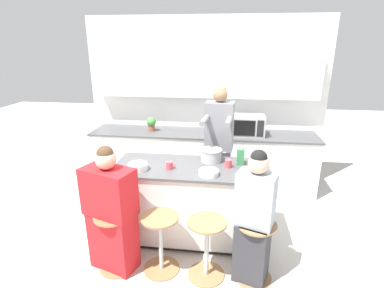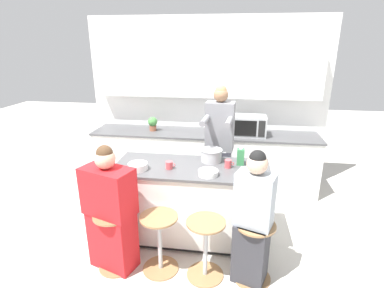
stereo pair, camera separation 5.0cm
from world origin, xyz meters
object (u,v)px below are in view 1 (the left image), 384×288
bar_stool_rightmost (255,248)px  bar_stool_center_right (207,246)px  bar_stool_leftmost (115,238)px  banana_bunch (253,166)px  person_wrapped_blanket (111,214)px  bar_stool_center_left (161,240)px  potted_plant (151,123)px  juice_carton (240,156)px  coffee_cup_near (169,165)px  person_seated_near (254,223)px  coffee_cup_far (228,164)px  microwave (247,125)px  cooking_pot (211,155)px  kitchen_island (191,202)px  person_cooking (218,153)px  fruit_bowl (138,167)px

bar_stool_rightmost → bar_stool_center_right: bearing=-176.8°
bar_stool_leftmost → banana_bunch: (1.42, 0.68, 0.60)m
bar_stool_leftmost → person_wrapped_blanket: bearing=138.9°
bar_stool_center_left → banana_bunch: (0.94, 0.65, 0.60)m
bar_stool_leftmost → potted_plant: size_ratio=2.84×
person_wrapped_blanket → juice_carton: size_ratio=6.57×
bar_stool_center_left → coffee_cup_near: size_ratio=5.81×
person_seated_near → potted_plant: (-1.52, 2.04, 0.40)m
bar_stool_center_right → potted_plant: size_ratio=2.84×
juice_carton → potted_plant: potted_plant is taller
coffee_cup_far → microwave: bearing=79.0°
cooking_pot → microwave: microwave is taller
bar_stool_leftmost → person_seated_near: 1.43m
bar_stool_rightmost → juice_carton: size_ratio=3.08×
kitchen_island → bar_stool_center_left: bearing=-111.3°
cooking_pot → banana_bunch: (0.49, -0.16, -0.05)m
person_wrapped_blanket → banana_bunch: person_wrapped_blanket is taller
bar_stool_leftmost → microwave: size_ratio=1.19×
bar_stool_center_right → potted_plant: potted_plant is taller
cooking_pot → juice_carton: (0.34, -0.06, 0.02)m
juice_carton → person_wrapped_blanket: bearing=-149.7°
potted_plant → person_wrapped_blanket: bearing=-87.3°
person_cooking → microwave: 0.90m
microwave → person_wrapped_blanket: bearing=-125.5°
person_wrapped_blanket → microwave: person_wrapped_blanket is taller
kitchen_island → person_cooking: bearing=64.1°
person_cooking → person_wrapped_blanket: bearing=-125.2°
cooking_pot → juice_carton: 0.35m
person_cooking → person_wrapped_blanket: (-1.03, -1.21, -0.26)m
person_seated_near → fruit_bowl: bearing=179.9°
bar_stool_center_left → person_seated_near: bearing=-0.2°
person_seated_near → coffee_cup_near: bearing=170.0°
bar_stool_center_left → potted_plant: 2.23m
banana_bunch → juice_carton: 0.19m
kitchen_island → bar_stool_rightmost: size_ratio=2.79×
bar_stool_rightmost → person_cooking: 1.39m
fruit_bowl → microwave: bearing=50.9°
bar_stool_center_left → bar_stool_leftmost: bearing=-176.7°
microwave → person_cooking: bearing=-116.6°
kitchen_island → bar_stool_leftmost: bearing=-138.2°
kitchen_island → bar_stool_leftmost: size_ratio=2.79×
coffee_cup_near → fruit_bowl: bearing=-168.2°
bar_stool_rightmost → person_wrapped_blanket: 1.49m
banana_bunch → potted_plant: (-1.54, 1.39, 0.09)m
person_cooking → person_wrapped_blanket: 1.61m
bar_stool_center_left → microwave: (0.92, 1.99, 0.72)m
person_wrapped_blanket → coffee_cup_near: 0.80m
bar_stool_leftmost → person_wrapped_blanket: person_wrapped_blanket is taller
bar_stool_rightmost → fruit_bowl: 1.50m
microwave → kitchen_island: bearing=-116.3°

